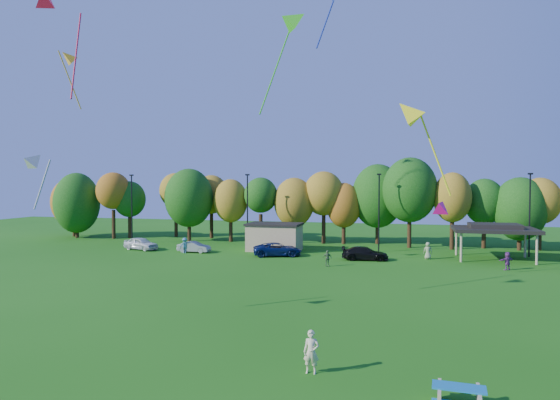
% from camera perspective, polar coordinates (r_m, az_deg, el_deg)
% --- Properties ---
extents(ground, '(160.00, 160.00, 0.00)m').
position_cam_1_polar(ground, '(21.02, -0.96, -20.67)').
color(ground, '#19600F').
rests_on(ground, ground).
extents(tree_line, '(93.57, 10.55, 11.15)m').
position_cam_1_polar(tree_line, '(64.55, 8.82, 0.10)').
color(tree_line, black).
rests_on(tree_line, ground).
extents(lamp_posts, '(64.50, 0.25, 9.09)m').
position_cam_1_polar(lamp_posts, '(58.87, 11.24, -1.09)').
color(lamp_posts, black).
rests_on(lamp_posts, ground).
extents(utility_building, '(6.30, 4.30, 3.25)m').
position_cam_1_polar(utility_building, '(59.04, -0.63, -4.22)').
color(utility_building, tan).
rests_on(utility_building, ground).
extents(pavilion, '(8.20, 6.20, 3.77)m').
position_cam_1_polar(pavilion, '(56.62, 23.30, -3.05)').
color(pavilion, tan).
rests_on(pavilion, ground).
extents(picnic_table, '(1.95, 1.65, 0.80)m').
position_cam_1_polar(picnic_table, '(20.24, 19.77, -20.29)').
color(picnic_table, tan).
rests_on(picnic_table, ground).
extents(kite_flyer, '(0.69, 0.47, 1.84)m').
position_cam_1_polar(kite_flyer, '(22.13, 3.60, -16.94)').
color(kite_flyer, beige).
rests_on(kite_flyer, ground).
extents(car_a, '(4.75, 2.91, 1.51)m').
position_cam_1_polar(car_a, '(62.06, -15.61, -4.81)').
color(car_a, silver).
rests_on(car_a, ground).
extents(car_b, '(3.79, 1.32, 1.25)m').
position_cam_1_polar(car_b, '(58.45, -9.80, -5.32)').
color(car_b, '#9D9CA1').
rests_on(car_b, ground).
extents(car_c, '(5.78, 3.96, 1.47)m').
position_cam_1_polar(car_c, '(54.78, -0.30, -5.67)').
color(car_c, '#0D1D53').
rests_on(car_c, ground).
extents(car_d, '(4.97, 2.45, 1.39)m').
position_cam_1_polar(car_d, '(52.76, 9.68, -6.04)').
color(car_d, black).
rests_on(car_d, ground).
extents(far_person_0, '(0.99, 0.73, 1.57)m').
position_cam_1_polar(far_person_0, '(48.46, 5.41, -6.64)').
color(far_person_0, '#537648').
rests_on(far_person_0, ground).
extents(far_person_2, '(0.92, 0.63, 1.80)m').
position_cam_1_polar(far_person_2, '(54.86, 16.54, -5.57)').
color(far_person_2, '#96A672').
rests_on(far_person_2, ground).
extents(far_person_3, '(1.56, 1.30, 1.68)m').
position_cam_1_polar(far_person_3, '(50.77, 24.54, -6.35)').
color(far_person_3, '#803888').
rests_on(far_person_3, ground).
extents(far_person_4, '(1.31, 1.09, 1.77)m').
position_cam_1_polar(far_person_4, '(58.06, -10.84, -5.12)').
color(far_person_4, teal).
rests_on(far_person_4, ground).
extents(kite_0, '(1.35, 2.19, 3.44)m').
position_cam_1_polar(kite_0, '(30.83, -26.17, 4.06)').
color(kite_0, '#AEAEAE').
extents(kite_1, '(1.83, 3.69, 6.36)m').
position_cam_1_polar(kite_1, '(33.46, -24.96, 19.80)').
color(kite_1, '#FF163A').
extents(kite_4, '(2.72, 2.83, 5.47)m').
position_cam_1_polar(kite_4, '(48.15, -23.12, 14.74)').
color(kite_4, '#F7AA1A').
extents(kite_10, '(3.45, 1.66, 5.59)m').
position_cam_1_polar(kite_10, '(28.74, 14.36, 9.62)').
color(kite_10, yellow).
extents(kite_12, '(1.30, 1.51, 1.32)m').
position_cam_1_polar(kite_12, '(28.71, 17.95, -0.65)').
color(kite_12, '#C30A74').
extents(kite_15, '(4.27, 2.97, 7.55)m').
position_cam_1_polar(kite_15, '(37.02, 1.88, 19.81)').
color(kite_15, green).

